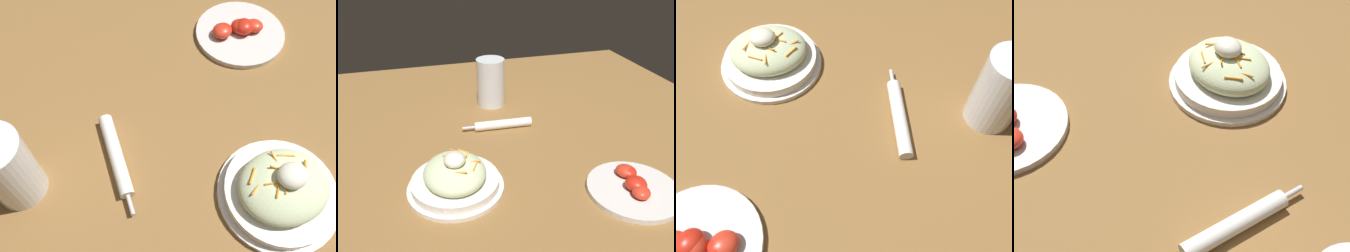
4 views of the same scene
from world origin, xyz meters
The scene contains 3 objects.
ground_plane centered at (0.00, 0.00, 0.00)m, with size 1.43×1.43×0.00m, color olive.
salad_plate centered at (0.15, -0.18, 0.03)m, with size 0.21×0.21×0.10m.
napkin_roll centered at (-0.09, -0.01, 0.01)m, with size 0.04×0.20×0.03m.
Camera 4 is at (-0.32, 0.23, 0.57)m, focal length 48.63 mm.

